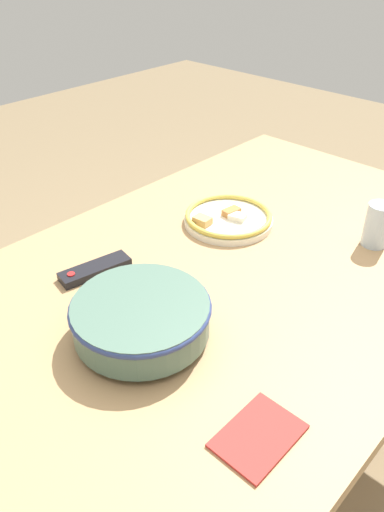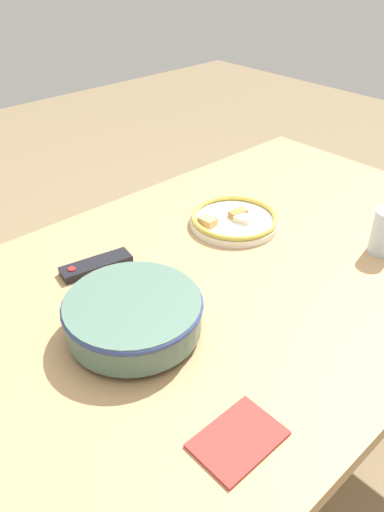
# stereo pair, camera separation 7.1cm
# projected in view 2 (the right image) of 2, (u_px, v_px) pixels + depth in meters

# --- Properties ---
(ground_plane) EXTENTS (8.00, 8.00, 0.00)m
(ground_plane) POSITION_uv_depth(u_px,v_px,m) (222.00, 459.00, 1.65)
(ground_plane) COLOR #7F6B4C
(dining_table) EXTENTS (1.59, 0.98, 0.77)m
(dining_table) POSITION_uv_depth(u_px,v_px,m) (231.00, 293.00, 1.26)
(dining_table) COLOR tan
(dining_table) RESTS_ON ground_plane
(noodle_bowl) EXTENTS (0.28, 0.28, 0.09)m
(noodle_bowl) POSITION_uv_depth(u_px,v_px,m) (133.00, 314.00, 1.00)
(noodle_bowl) COLOR #4C6B5B
(noodle_bowl) RESTS_ON dining_table
(food_plate) EXTENTS (0.25, 0.25, 0.04)m
(food_plate) POSITION_uv_depth(u_px,v_px,m) (234.00, 219.00, 1.39)
(food_plate) COLOR silver
(food_plate) RESTS_ON dining_table
(tv_remote) EXTENTS (0.18, 0.08, 0.02)m
(tv_remote) POSITION_uv_depth(u_px,v_px,m) (96.00, 265.00, 1.22)
(tv_remote) COLOR black
(tv_remote) RESTS_ON dining_table
(folded_napkin) EXTENTS (0.15, 0.10, 0.01)m
(folded_napkin) POSITION_uv_depth(u_px,v_px,m) (238.00, 439.00, 0.82)
(folded_napkin) COLOR #B2332D
(folded_napkin) RESTS_ON dining_table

